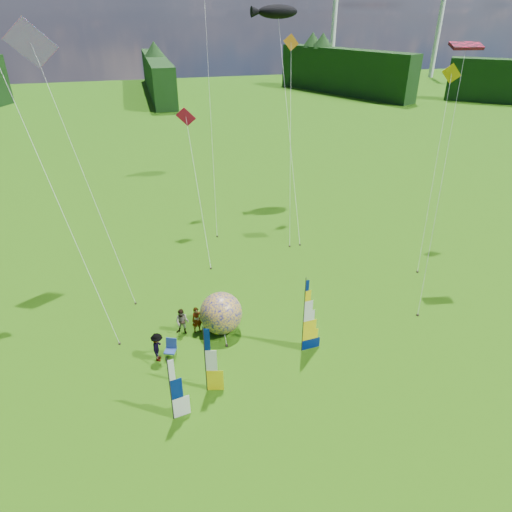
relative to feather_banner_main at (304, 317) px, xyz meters
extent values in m
plane|color=#41650C|center=(-1.22, -2.73, -2.24)|extent=(220.00, 220.00, 0.00)
sphere|color=#00086F|center=(-3.85, 2.85, -1.03)|extent=(2.41, 2.41, 2.41)
imported|color=#66594C|center=(-5.20, 3.11, -1.43)|extent=(0.64, 0.48, 1.61)
imported|color=#66594C|center=(-6.03, 3.17, -1.44)|extent=(0.87, 0.67, 1.60)
imported|color=#66594C|center=(-7.52, 1.25, -1.40)|extent=(0.64, 1.15, 1.68)
imported|color=#66594C|center=(-4.09, 3.87, -1.43)|extent=(0.99, 0.88, 1.61)
camera|label=1|loc=(-7.31, -17.90, 14.20)|focal=32.00mm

